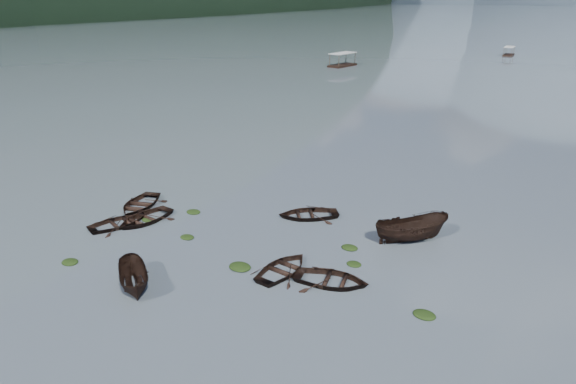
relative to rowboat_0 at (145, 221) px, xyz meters
The scene contains 20 objects.
ground_plane 10.17m from the rowboat_0, 38.60° to the right, with size 2400.00×2400.00×0.00m, color #4A545D.
haze_mtn_a 928.52m from the rowboat_0, 105.75° to the left, with size 520.00×520.00×280.00m, color #475666.
rowboat_0 is the anchor object (origin of this frame).
rowboat_1 1.74m from the rowboat_0, 122.06° to the right, with size 2.72×3.81×0.79m, color black.
rowboat_2 8.60m from the rowboat_0, 45.20° to the right, with size 1.48×3.93×1.52m, color black.
rowboat_3 11.64m from the rowboat_0, ahead, with size 2.74×3.84×0.80m, color black.
rowboat_4 14.45m from the rowboat_0, ahead, with size 2.89×4.05×0.84m, color black.
rowboat_6 2.62m from the rowboat_0, 145.69° to the left, with size 3.08×4.31×0.89m, color black.
rowboat_7 11.17m from the rowboat_0, 37.00° to the left, with size 2.96×4.14×0.86m, color black.
rowboat_8 17.67m from the rowboat_0, 23.93° to the left, with size 1.83×4.87×1.88m, color black.
weed_clump_0 6.40m from the rowboat_0, 82.76° to the right, with size 1.03×0.84×0.23m, color black.
weed_clump_1 4.19m from the rowboat_0, ahead, with size 0.95×0.76×0.21m, color black.
weed_clump_2 9.47m from the rowboat_0, ahead, with size 1.33×1.07×0.29m, color black.
weed_clump_3 14.78m from the rowboat_0, ahead, with size 0.88×0.74×0.20m, color black.
weed_clump_4 19.63m from the rowboat_0, ahead, with size 1.13×0.89×0.23m, color black.
weed_clump_5 0.26m from the rowboat_0, 71.23° to the left, with size 0.98×0.79×0.21m, color black.
weed_clump_6 3.39m from the rowboat_0, 59.03° to the left, with size 1.05×0.88×0.22m, color black.
weed_clump_7 14.07m from the rowboat_0, 17.02° to the left, with size 1.04×0.83×0.23m, color black.
pontoon_left 80.17m from the rowboat_0, 108.16° to the left, with size 2.85×6.84×2.62m, color black, non-canonical shape.
pontoon_centre 115.54m from the rowboat_0, 90.10° to the left, with size 2.18×5.23×2.00m, color black, non-canonical shape.
Camera 1 is at (17.66, -14.78, 14.57)m, focal length 32.00 mm.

